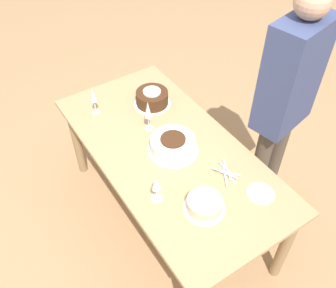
{
  "coord_description": "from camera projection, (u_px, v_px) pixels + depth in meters",
  "views": [
    {
      "loc": [
        -1.41,
        0.92,
        2.49
      ],
      "look_at": [
        0.0,
        0.0,
        0.79
      ],
      "focal_mm": 40.0,
      "sensor_mm": 36.0,
      "label": 1
    }
  ],
  "objects": [
    {
      "name": "cake_back_decorated",
      "position": [
        205.0,
        205.0,
        2.08
      ],
      "size": [
        0.24,
        0.24,
        0.08
      ],
      "color": "white",
      "rests_on": "dining_table"
    },
    {
      "name": "dessert_plate_left",
      "position": [
        260.0,
        194.0,
        2.17
      ],
      "size": [
        0.17,
        0.17,
        0.01
      ],
      "color": "beige",
      "rests_on": "dining_table"
    },
    {
      "name": "wine_glass_extra",
      "position": [
        156.0,
        185.0,
        2.06
      ],
      "size": [
        0.07,
        0.07,
        0.18
      ],
      "color": "silver",
      "rests_on": "dining_table"
    },
    {
      "name": "cake_front_chocolate",
      "position": [
        152.0,
        98.0,
        2.72
      ],
      "size": [
        0.27,
        0.27,
        0.12
      ],
      "color": "white",
      "rests_on": "dining_table"
    },
    {
      "name": "dining_table",
      "position": [
        168.0,
        160.0,
        2.5
      ],
      "size": [
        1.76,
        0.87,
        0.74
      ],
      "color": "tan",
      "rests_on": "ground_plane"
    },
    {
      "name": "ground_plane",
      "position": [
        168.0,
        215.0,
        2.96
      ],
      "size": [
        12.0,
        12.0,
        0.0
      ],
      "primitive_type": "plane",
      "color": "#A87F56"
    },
    {
      "name": "cake_center_white",
      "position": [
        173.0,
        145.0,
        2.39
      ],
      "size": [
        0.33,
        0.33,
        0.1
      ],
      "color": "white",
      "rests_on": "dining_table"
    },
    {
      "name": "fork_pile",
      "position": [
        227.0,
        172.0,
        2.28
      ],
      "size": [
        0.19,
        0.13,
        0.02
      ],
      "color": "silver",
      "rests_on": "dining_table"
    },
    {
      "name": "wine_glass_far",
      "position": [
        148.0,
        111.0,
        2.46
      ],
      "size": [
        0.06,
        0.06,
        0.23
      ],
      "color": "silver",
      "rests_on": "dining_table"
    },
    {
      "name": "person_cutting",
      "position": [
        286.0,
        94.0,
        2.31
      ],
      "size": [
        0.3,
        0.44,
        1.76
      ],
      "rotation": [
        0.0,
        0.0,
        1.78
      ],
      "color": "#4C4238",
      "rests_on": "ground_plane"
    },
    {
      "name": "wine_glass_near",
      "position": [
        93.0,
        96.0,
        2.58
      ],
      "size": [
        0.06,
        0.06,
        0.22
      ],
      "color": "silver",
      "rests_on": "dining_table"
    }
  ]
}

